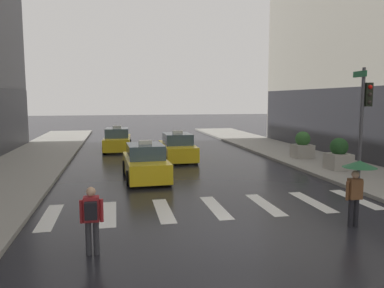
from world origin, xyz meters
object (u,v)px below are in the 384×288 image
(traffic_light_pole, at_px, (364,110))
(planter_mid_block, at_px, (302,146))
(pedestrian_with_umbrella, at_px, (358,175))
(planter_near_corner, at_px, (339,155))
(pedestrian_with_backpack, at_px, (92,216))
(taxi_third, at_px, (117,140))
(taxi_lead, at_px, (145,163))
(taxi_second, at_px, (177,148))

(traffic_light_pole, height_order, planter_mid_block, traffic_light_pole)
(pedestrian_with_umbrella, xyz_separation_m, planter_near_corner, (4.24, 7.51, -0.64))
(traffic_light_pole, relative_size, pedestrian_with_backpack, 2.91)
(planter_near_corner, height_order, planter_mid_block, same)
(traffic_light_pole, height_order, taxi_third, traffic_light_pole)
(taxi_third, height_order, planter_mid_block, taxi_third)
(traffic_light_pole, distance_m, taxi_lead, 9.72)
(traffic_light_pole, distance_m, pedestrian_with_backpack, 11.71)
(taxi_third, distance_m, pedestrian_with_backpack, 18.60)
(taxi_lead, bearing_deg, taxi_third, 97.01)
(taxi_second, height_order, pedestrian_with_umbrella, pedestrian_with_umbrella)
(taxi_third, distance_m, pedestrian_with_umbrella, 19.22)
(taxi_third, bearing_deg, taxi_second, -54.42)
(taxi_third, bearing_deg, pedestrian_with_backpack, -92.06)
(taxi_third, bearing_deg, traffic_light_pole, -54.78)
(pedestrian_with_backpack, bearing_deg, planter_mid_block, 45.69)
(taxi_third, height_order, pedestrian_with_umbrella, pedestrian_with_umbrella)
(taxi_lead, distance_m, taxi_third, 10.15)
(traffic_light_pole, distance_m, pedestrian_with_umbrella, 5.40)
(planter_mid_block, bearing_deg, taxi_second, 167.77)
(taxi_lead, height_order, taxi_second, same)
(taxi_lead, xyz_separation_m, taxi_second, (2.34, 5.08, 0.00))
(pedestrian_with_umbrella, height_order, pedestrian_with_backpack, pedestrian_with_umbrella)
(taxi_third, distance_m, planter_near_corner, 15.17)
(taxi_second, relative_size, planter_mid_block, 2.84)
(pedestrian_with_backpack, distance_m, planter_mid_block, 16.73)
(taxi_second, distance_m, pedestrian_with_backpack, 14.24)
(planter_near_corner, bearing_deg, pedestrian_with_umbrella, -119.43)
(pedestrian_with_backpack, bearing_deg, taxi_third, 87.94)
(taxi_third, bearing_deg, planter_near_corner, -43.65)
(taxi_lead, height_order, pedestrian_with_backpack, taxi_lead)
(taxi_lead, xyz_separation_m, planter_mid_block, (9.78, 3.46, 0.15))
(pedestrian_with_umbrella, xyz_separation_m, planter_mid_block, (4.28, 11.37, -0.64))
(taxi_second, xyz_separation_m, planter_near_corner, (7.40, -5.47, 0.15))
(taxi_third, relative_size, pedestrian_with_backpack, 2.79)
(taxi_second, distance_m, taxi_third, 6.15)
(traffic_light_pole, relative_size, pedestrian_with_umbrella, 2.47)
(taxi_third, height_order, pedestrian_with_backpack, taxi_third)
(taxi_second, distance_m, planter_mid_block, 7.62)
(planter_near_corner, bearing_deg, pedestrian_with_backpack, -145.14)
(taxi_second, xyz_separation_m, taxi_third, (-3.58, 5.00, 0.00))
(taxi_second, height_order, taxi_third, same)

